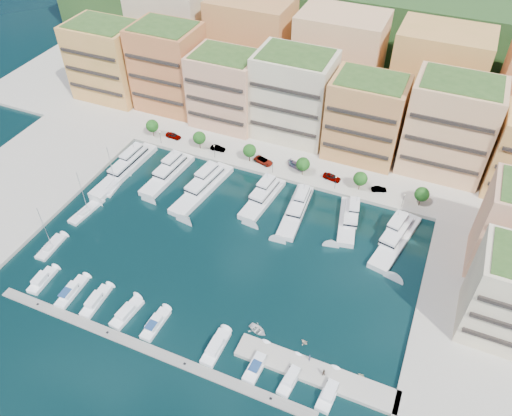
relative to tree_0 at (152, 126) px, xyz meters
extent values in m
plane|color=black|center=(40.00, -33.50, -4.74)|extent=(400.00, 400.00, 0.00)
cube|color=#9E998E|center=(40.00, 28.50, -4.74)|extent=(220.00, 64.00, 2.00)
cube|color=#9E998E|center=(102.00, -41.50, -4.74)|extent=(34.00, 76.00, 2.00)
cube|color=#1C3C18|center=(40.00, 76.50, -4.74)|extent=(240.00, 40.00, 58.00)
cube|color=gray|center=(37.00, -63.50, -4.74)|extent=(72.00, 2.20, 0.35)
cube|color=#9E998E|center=(70.00, -55.50, -4.74)|extent=(32.00, 5.00, 2.00)
cube|color=#E59954|center=(-26.00, 16.50, 8.26)|extent=(22.00, 16.00, 24.00)
cube|color=black|center=(-26.00, 8.25, 8.26)|extent=(20.24, 0.50, 0.90)
cube|color=#2C4D1F|center=(-26.00, 16.50, 20.66)|extent=(19.36, 14.08, 0.80)
cube|color=#B4703C|center=(-4.00, 18.50, 9.26)|extent=(20.00, 16.00, 26.00)
cube|color=black|center=(-4.00, 10.25, 9.26)|extent=(18.40, 0.50, 0.90)
cube|color=#2C4D1F|center=(-4.00, 18.50, 22.66)|extent=(17.60, 14.08, 0.80)
cube|color=tan|center=(17.00, 16.50, 7.26)|extent=(20.00, 15.00, 22.00)
cube|color=black|center=(17.00, 8.75, 7.26)|extent=(18.40, 0.50, 0.90)
cube|color=#2C4D1F|center=(17.00, 16.50, 18.66)|extent=(17.60, 13.20, 0.80)
cube|color=beige|center=(38.00, 18.50, 8.76)|extent=(22.00, 16.00, 25.00)
cube|color=black|center=(38.00, 10.25, 8.76)|extent=(20.24, 0.50, 0.90)
cube|color=#2C4D1F|center=(38.00, 18.50, 21.66)|extent=(19.36, 14.08, 0.80)
cube|color=#BD8747|center=(60.00, 16.50, 7.76)|extent=(20.00, 15.00, 23.00)
cube|color=black|center=(60.00, 8.75, 7.76)|extent=(18.40, 0.50, 0.90)
cube|color=#2C4D1F|center=(60.00, 16.50, 19.66)|extent=(17.60, 13.20, 0.80)
cube|color=tan|center=(82.00, 18.50, 9.26)|extent=(22.00, 16.00, 26.00)
cube|color=black|center=(82.00, 10.25, 9.26)|extent=(20.24, 0.50, 0.90)
cube|color=#2C4D1F|center=(82.00, 18.50, 22.66)|extent=(19.36, 14.08, 0.80)
cube|color=beige|center=(-15.00, 40.50, 11.26)|extent=(26.00, 18.00, 30.00)
cube|color=#BD8747|center=(15.00, 40.50, 11.26)|extent=(26.00, 18.00, 30.00)
cube|color=tan|center=(45.00, 40.50, 11.26)|extent=(26.00, 18.00, 30.00)
cube|color=#E59954|center=(75.00, 40.50, 11.26)|extent=(26.00, 18.00, 30.00)
cylinder|color=#473323|center=(0.00, 0.00, -2.24)|extent=(0.24, 0.24, 3.00)
sphere|color=#144012|center=(0.00, 0.00, 0.01)|extent=(3.80, 3.80, 3.80)
cylinder|color=#473323|center=(16.00, 0.00, -2.24)|extent=(0.24, 0.24, 3.00)
sphere|color=#144012|center=(16.00, 0.00, 0.01)|extent=(3.80, 3.80, 3.80)
cylinder|color=#473323|center=(32.00, 0.00, -2.24)|extent=(0.24, 0.24, 3.00)
sphere|color=#144012|center=(32.00, 0.00, 0.01)|extent=(3.80, 3.80, 3.80)
cylinder|color=#473323|center=(48.00, 0.00, -2.24)|extent=(0.24, 0.24, 3.00)
sphere|color=#144012|center=(48.00, 0.00, 0.01)|extent=(3.80, 3.80, 3.80)
cylinder|color=#473323|center=(64.00, 0.00, -2.24)|extent=(0.24, 0.24, 3.00)
sphere|color=#144012|center=(64.00, 0.00, 0.01)|extent=(3.80, 3.80, 3.80)
cylinder|color=#473323|center=(80.00, 0.00, -2.24)|extent=(0.24, 0.24, 3.00)
sphere|color=#144012|center=(80.00, 0.00, 0.01)|extent=(3.80, 3.80, 3.80)
cylinder|color=black|center=(4.00, -2.30, -1.74)|extent=(0.10, 0.10, 4.00)
sphere|color=#FFF2CC|center=(4.00, -2.30, 0.31)|extent=(0.30, 0.30, 0.30)
cylinder|color=black|center=(22.00, -2.30, -1.74)|extent=(0.10, 0.10, 4.00)
sphere|color=#FFF2CC|center=(22.00, -2.30, 0.31)|extent=(0.30, 0.30, 0.30)
cylinder|color=black|center=(40.00, -2.30, -1.74)|extent=(0.10, 0.10, 4.00)
sphere|color=#FFF2CC|center=(40.00, -2.30, 0.31)|extent=(0.30, 0.30, 0.30)
cylinder|color=black|center=(58.00, -2.30, -1.74)|extent=(0.10, 0.10, 4.00)
sphere|color=#FFF2CC|center=(58.00, -2.30, 0.31)|extent=(0.30, 0.30, 0.30)
cylinder|color=black|center=(76.00, -2.30, -1.74)|extent=(0.10, 0.10, 4.00)
sphere|color=#FFF2CC|center=(76.00, -2.30, 0.31)|extent=(0.30, 0.30, 0.30)
cube|color=silver|center=(1.13, -17.54, -4.39)|extent=(5.67, 26.26, 2.30)
cube|color=silver|center=(1.13, -14.93, -2.34)|extent=(4.30, 14.50, 1.80)
cube|color=black|center=(1.13, -14.93, -2.34)|extent=(4.36, 14.56, 0.55)
cube|color=silver|center=(1.13, -12.84, -0.74)|extent=(3.01, 7.94, 1.40)
cylinder|color=#B2B2B7|center=(1.13, -11.28, 0.86)|extent=(0.14, 0.14, 1.80)
cube|color=silver|center=(13.38, -14.58, -4.39)|extent=(6.56, 20.51, 2.30)
cube|color=silver|center=(13.38, -12.57, -2.34)|extent=(4.90, 11.39, 1.80)
cube|color=black|center=(13.38, -12.57, -2.34)|extent=(4.97, 11.46, 0.55)
cube|color=silver|center=(13.38, -10.95, -0.74)|extent=(3.41, 6.28, 1.40)
cylinder|color=#B2B2B7|center=(13.38, -9.74, 0.86)|extent=(0.14, 0.14, 1.80)
cube|color=black|center=(13.38, -14.58, -4.84)|extent=(6.62, 20.56, 0.35)
cube|color=silver|center=(25.12, -16.25, -4.39)|extent=(8.23, 23.98, 2.30)
cube|color=silver|center=(25.12, -13.90, -2.34)|extent=(5.87, 13.38, 1.80)
cube|color=black|center=(25.12, -13.90, -2.34)|extent=(5.94, 13.44, 0.55)
cube|color=silver|center=(25.12, -12.02, -0.74)|extent=(3.97, 7.40, 1.40)
cylinder|color=#B2B2B7|center=(25.12, -10.61, 0.86)|extent=(0.14, 0.14, 1.80)
cube|color=silver|center=(41.59, -13.53, -4.39)|extent=(6.65, 18.45, 2.30)
cube|color=silver|center=(41.59, -11.72, -2.34)|extent=(4.95, 10.28, 1.80)
cube|color=black|center=(41.59, -11.72, -2.34)|extent=(5.02, 10.35, 0.55)
cube|color=silver|center=(41.59, -10.28, -0.74)|extent=(3.43, 5.68, 1.40)
cylinder|color=#B2B2B7|center=(41.59, -9.19, 0.86)|extent=(0.14, 0.14, 1.80)
cube|color=silver|center=(51.31, -14.69, -4.39)|extent=(5.80, 20.63, 2.30)
cube|color=silver|center=(51.31, -12.65, -2.34)|extent=(4.38, 11.43, 1.80)
cube|color=black|center=(51.31, -12.65, -2.34)|extent=(4.45, 11.49, 0.55)
cube|color=silver|center=(51.31, -11.02, -0.74)|extent=(3.06, 6.28, 1.40)
cylinder|color=#B2B2B7|center=(51.31, -9.80, 0.86)|extent=(0.14, 0.14, 1.80)
cube|color=black|center=(51.31, -14.69, -4.84)|extent=(5.86, 20.68, 0.35)
cube|color=silver|center=(64.52, -12.96, -4.39)|extent=(7.41, 17.41, 2.30)
cube|color=silver|center=(64.52, -11.27, -2.34)|extent=(5.16, 9.80, 1.80)
cube|color=black|center=(64.52, -11.27, -2.34)|extent=(5.23, 9.87, 0.55)
cube|color=silver|center=(64.52, -9.92, -0.74)|extent=(3.43, 5.47, 1.40)
cylinder|color=#B2B2B7|center=(64.52, -8.90, 0.86)|extent=(0.14, 0.14, 1.80)
cube|color=silver|center=(77.02, -15.20, -4.39)|extent=(9.07, 21.93, 2.30)
cube|color=silver|center=(77.02, -13.06, -2.34)|extent=(6.26, 12.33, 1.80)
cube|color=black|center=(77.02, -13.06, -2.34)|extent=(6.33, 12.40, 0.55)
cube|color=silver|center=(77.02, -11.35, -0.74)|extent=(4.13, 6.87, 1.40)
cylinder|color=#B2B2B7|center=(77.02, -10.06, 0.86)|extent=(0.14, 0.14, 1.80)
cube|color=white|center=(6.58, -58.00, -4.49)|extent=(3.08, 7.65, 1.40)
cube|color=white|center=(6.58, -58.38, -3.19)|extent=(2.28, 3.72, 1.10)
cube|color=black|center=(6.58, -56.87, -3.44)|extent=(1.92, 0.21, 0.55)
cube|color=white|center=(14.71, -58.00, -4.49)|extent=(2.90, 9.09, 1.40)
cube|color=white|center=(14.71, -58.45, -3.19)|extent=(2.16, 4.39, 1.10)
cube|color=black|center=(14.71, -56.65, -3.44)|extent=(1.84, 0.17, 0.55)
cube|color=navy|center=(14.71, -59.62, -2.59)|extent=(1.89, 2.77, 0.12)
cube|color=white|center=(21.15, -58.00, -4.49)|extent=(2.88, 8.76, 1.40)
cube|color=white|center=(21.15, -58.43, -3.19)|extent=(2.15, 4.23, 1.10)
cube|color=black|center=(21.15, -56.70, -3.44)|extent=(1.84, 0.17, 0.55)
cube|color=white|center=(29.05, -58.00, -4.49)|extent=(3.67, 8.51, 1.40)
cube|color=white|center=(29.05, -58.41, -3.19)|extent=(2.58, 4.18, 1.10)
cube|color=black|center=(29.05, -56.76, -3.44)|extent=(1.98, 0.32, 0.55)
cube|color=white|center=(36.09, -58.00, -4.49)|extent=(2.80, 8.10, 1.40)
cube|color=white|center=(36.09, -58.40, -3.19)|extent=(2.13, 3.91, 1.10)
cube|color=black|center=(36.09, -56.79, -3.44)|extent=(1.88, 0.15, 0.55)
cube|color=navy|center=(36.09, -59.45, -2.59)|extent=(1.88, 2.46, 0.12)
cube|color=white|center=(50.03, -58.00, -4.49)|extent=(2.95, 8.44, 1.40)
cube|color=white|center=(50.03, -58.42, -3.19)|extent=(2.26, 4.07, 1.10)
cube|color=black|center=(50.03, -56.74, -3.44)|extent=(2.03, 0.13, 0.55)
cube|color=white|center=(59.10, -58.00, -4.49)|extent=(3.11, 8.71, 1.40)
cube|color=white|center=(59.10, -58.43, -3.19)|extent=(2.27, 4.23, 1.10)
cube|color=black|center=(59.10, -56.71, -3.44)|extent=(1.88, 0.21, 0.55)
cube|color=navy|center=(59.10, -59.54, -2.59)|extent=(1.97, 2.68, 0.12)
cube|color=white|center=(66.13, -58.00, -4.49)|extent=(3.33, 8.66, 1.40)
cube|color=white|center=(66.13, -58.42, -3.19)|extent=(2.31, 4.24, 1.10)
cube|color=black|center=(66.13, -56.73, -3.44)|extent=(1.71, 0.30, 0.55)
cube|color=white|center=(73.63, -58.00, -4.49)|extent=(3.33, 8.74, 1.40)
cube|color=white|center=(73.63, -58.43, -3.19)|extent=(2.39, 4.26, 1.10)
cube|color=black|center=(73.63, -56.72, -3.44)|extent=(1.91, 0.25, 0.55)
cube|color=silver|center=(1.95, -23.63, -4.54)|extent=(3.65, 9.92, 1.20)
cube|color=silver|center=(1.95, -24.60, -3.64)|extent=(1.85, 2.57, 0.60)
cylinder|color=#B2B2B7|center=(1.95, -23.15, 2.06)|extent=(0.14, 0.14, 12.00)
cylinder|color=#B2B2B7|center=(1.95, -25.09, -2.94)|extent=(0.53, 4.35, 0.10)
cube|color=silver|center=(1.43, -49.07, -4.54)|extent=(3.27, 8.51, 1.20)
cube|color=silver|center=(1.43, -49.91, -3.64)|extent=(1.80, 2.18, 0.60)
cylinder|color=#B2B2B7|center=(1.43, -48.66, 2.06)|extent=(0.14, 0.14, 12.00)
cylinder|color=#B2B2B7|center=(1.43, -50.33, -2.94)|extent=(0.31, 3.76, 0.10)
cube|color=silver|center=(1.39, -35.18, -4.54)|extent=(3.87, 11.12, 1.20)
cube|color=silver|center=(1.39, -36.27, -3.64)|extent=(1.94, 2.88, 0.60)
cylinder|color=#B2B2B7|center=(1.39, -34.64, 2.06)|extent=(0.14, 0.14, 12.00)
cylinder|color=#B2B2B7|center=(1.39, -36.82, -2.94)|extent=(0.59, 4.89, 0.10)
imported|color=beige|center=(78.20, -52.48, -4.38)|extent=(1.65, 1.51, 0.73)
imported|color=beige|center=(65.83, -49.85, -4.32)|extent=(2.03, 1.92, 0.84)
imported|color=white|center=(56.12, -50.98, -4.32)|extent=(4.84, 4.11, 0.85)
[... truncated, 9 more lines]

